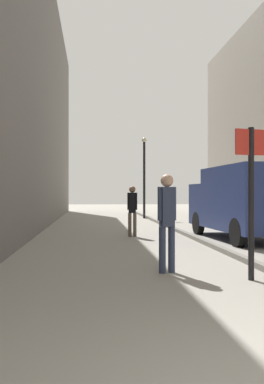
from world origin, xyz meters
TOP-DOWN VIEW (x-y plane):
  - ground_plane at (0.00, 12.00)m, footprint 80.00×80.00m
  - kerb_strip at (1.58, 12.00)m, footprint 0.16×40.00m
  - pedestrian_main_foreground at (-0.30, 5.35)m, footprint 0.36×0.24m
  - pedestrian_mid_block at (-0.32, 11.69)m, footprint 0.33×0.24m
  - delivery_van at (3.13, 10.49)m, footprint 2.29×5.16m
  - street_sign_post at (1.01, 4.58)m, footprint 0.60×0.14m
  - lamp_post at (1.39, 21.72)m, footprint 0.28×0.28m

SIDE VIEW (x-z plane):
  - ground_plane at x=0.00m, z-range 0.00..0.00m
  - kerb_strip at x=1.58m, z-range 0.00..0.12m
  - pedestrian_mid_block at x=-0.32m, z-range 0.13..1.86m
  - pedestrian_main_foreground at x=-0.30m, z-range 0.14..1.98m
  - delivery_van at x=3.13m, z-range 0.09..2.39m
  - street_sign_post at x=1.01m, z-range 0.25..2.85m
  - lamp_post at x=1.39m, z-range 0.34..5.10m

